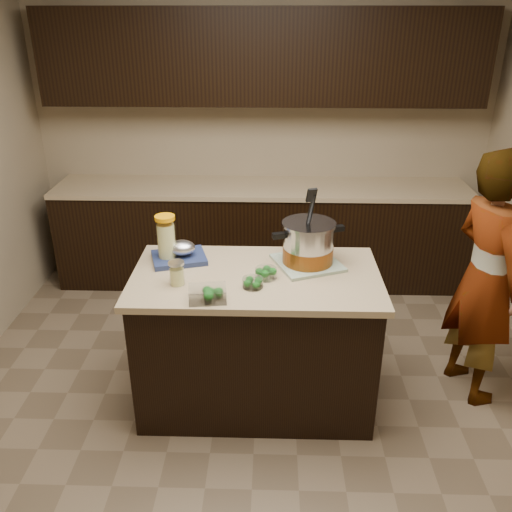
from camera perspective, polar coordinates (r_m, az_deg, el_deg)
The scene contains 13 objects.
ground_plane at distance 3.67m, azimuth -0.00°, elevation -14.58°, with size 4.00×4.00×0.00m, color brown.
room_shell at distance 2.89m, azimuth -0.00°, elevation 12.56°, with size 4.04×4.04×2.72m.
back_cabinets at distance 4.77m, azimuth 0.63°, elevation 8.00°, with size 3.60×0.63×2.33m.
island at distance 3.40m, azimuth -0.00°, elevation -8.70°, with size 1.46×0.81×0.90m.
dish_towel at distance 3.30m, azimuth 5.43°, elevation -0.72°, with size 0.36×0.36×0.02m, color #557E5C.
stock_pot at distance 3.26m, azimuth 5.51°, elevation 1.13°, with size 0.44×0.41×0.46m.
lemonade_pitcher at distance 3.32m, azimuth -9.41°, elevation 1.60°, with size 0.13×0.13×0.29m.
mason_jar at distance 3.07m, azimuth -8.33°, elevation -1.85°, with size 0.11×0.11×0.15m.
broccoli_tub_left at distance 3.12m, azimuth 1.06°, elevation -1.86°, with size 0.17×0.17×0.06m.
broccoli_tub_right at distance 3.02m, azimuth -0.34°, elevation -2.86°, with size 0.14×0.14×0.06m.
broccoli_tub_rect at distance 2.91m, azimuth -5.13°, elevation -4.06°, with size 0.22×0.17×0.07m.
blue_tray at distance 3.36m, azimuth -7.98°, elevation 0.22°, with size 0.38×0.34×0.12m.
person at distance 3.60m, azimuth 23.05°, elevation -2.21°, with size 0.59×0.39×1.62m, color gray.
Camera 1 is at (0.08, -2.82, 2.34)m, focal length 38.00 mm.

